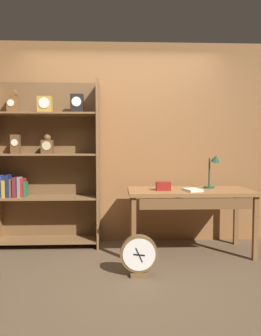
{
  "coord_description": "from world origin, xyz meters",
  "views": [
    {
      "loc": [
        -0.05,
        -2.81,
        1.25
      ],
      "look_at": [
        0.09,
        0.64,
        1.02
      ],
      "focal_mm": 33.79,
      "sensor_mm": 36.0,
      "label": 1
    }
  ],
  "objects_px": {
    "bookshelf": "(44,164)",
    "desk_lamp": "(213,167)",
    "toolbox_small": "(163,186)",
    "workbench": "(190,197)",
    "open_repair_manual": "(192,190)",
    "round_clock_large": "(139,255)"
  },
  "relations": [
    {
      "from": "desk_lamp",
      "to": "toolbox_small",
      "type": "bearing_deg",
      "value": -166.82
    },
    {
      "from": "toolbox_small",
      "to": "open_repair_manual",
      "type": "distance_m",
      "value": 0.33
    },
    {
      "from": "workbench",
      "to": "bookshelf",
      "type": "bearing_deg",
      "value": 168.48
    },
    {
      "from": "workbench",
      "to": "open_repair_manual",
      "type": "distance_m",
      "value": 0.13
    },
    {
      "from": "workbench",
      "to": "toolbox_small",
      "type": "height_order",
      "value": "toolbox_small"
    },
    {
      "from": "workbench",
      "to": "toolbox_small",
      "type": "distance_m",
      "value": 0.34
    },
    {
      "from": "toolbox_small",
      "to": "round_clock_large",
      "type": "xyz_separation_m",
      "value": [
        -0.32,
        -0.63,
        -0.59
      ]
    },
    {
      "from": "bookshelf",
      "to": "desk_lamp",
      "type": "height_order",
      "value": "bookshelf"
    },
    {
      "from": "bookshelf",
      "to": "toolbox_small",
      "type": "bearing_deg",
      "value": -14.76
    },
    {
      "from": "desk_lamp",
      "to": "round_clock_large",
      "type": "distance_m",
      "value": 1.46
    },
    {
      "from": "bookshelf",
      "to": "workbench",
      "type": "relative_size",
      "value": 1.44
    },
    {
      "from": "bookshelf",
      "to": "round_clock_large",
      "type": "bearing_deg",
      "value": -41.9
    },
    {
      "from": "toolbox_small",
      "to": "desk_lamp",
      "type": "bearing_deg",
      "value": 13.18
    },
    {
      "from": "desk_lamp",
      "to": "open_repair_manual",
      "type": "relative_size",
      "value": 1.91
    },
    {
      "from": "bookshelf",
      "to": "open_repair_manual",
      "type": "height_order",
      "value": "bookshelf"
    },
    {
      "from": "workbench",
      "to": "toolbox_small",
      "type": "bearing_deg",
      "value": -176.14
    },
    {
      "from": "workbench",
      "to": "open_repair_manual",
      "type": "bearing_deg",
      "value": -86.34
    },
    {
      "from": "bookshelf",
      "to": "round_clock_large",
      "type": "relative_size",
      "value": 5.1
    },
    {
      "from": "desk_lamp",
      "to": "round_clock_large",
      "type": "xyz_separation_m",
      "value": [
        -0.95,
        -0.77,
        -0.8
      ]
    },
    {
      "from": "desk_lamp",
      "to": "open_repair_manual",
      "type": "height_order",
      "value": "desk_lamp"
    },
    {
      "from": "toolbox_small",
      "to": "open_repair_manual",
      "type": "bearing_deg",
      "value": -12.67
    },
    {
      "from": "bookshelf",
      "to": "workbench",
      "type": "bearing_deg",
      "value": -11.52
    }
  ]
}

